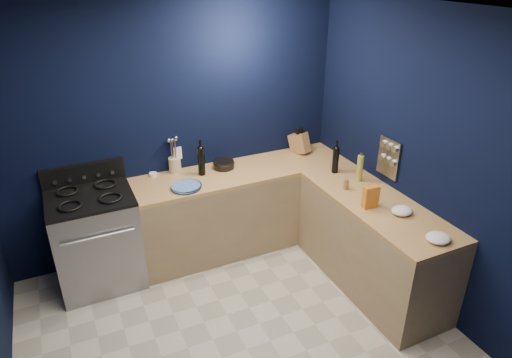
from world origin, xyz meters
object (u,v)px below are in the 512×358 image
knife_block (299,143)px  crouton_bag (371,197)px  plate_stack (186,187)px  utensil_crock (175,165)px  gas_range (97,241)px

knife_block → crouton_bag: knife_block is taller
plate_stack → crouton_bag: bearing=-37.0°
plate_stack → utensil_crock: bearing=88.3°
gas_range → utensil_crock: size_ratio=5.90×
utensil_crock → knife_block: bearing=-4.0°
utensil_crock → plate_stack: bearing=-91.7°
utensil_crock → knife_block: size_ratio=0.70×
crouton_bag → plate_stack: bearing=146.5°
plate_stack → gas_range: bearing=171.0°
gas_range → crouton_bag: crouton_bag is taller
gas_range → crouton_bag: bearing=-27.6°
gas_range → utensil_crock: (0.88, 0.27, 0.52)m
gas_range → knife_block: (2.30, 0.17, 0.55)m
gas_range → plate_stack: bearing=-9.0°
plate_stack → utensil_crock: (0.01, 0.41, 0.06)m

